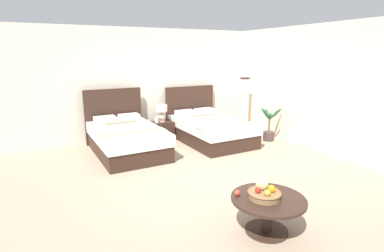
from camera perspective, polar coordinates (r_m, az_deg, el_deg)
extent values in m
cube|color=gray|center=(5.64, 3.21, -8.80)|extent=(9.28, 9.64, 0.02)
cube|color=beige|center=(8.02, -7.46, 7.92)|extent=(9.28, 0.12, 2.73)
cube|color=beige|center=(7.37, 21.45, 6.64)|extent=(0.12, 5.24, 2.73)
cube|color=#322018|center=(6.74, -11.89, -3.71)|extent=(1.36, 2.06, 0.33)
cube|color=silver|center=(6.67, -12.01, -1.36)|extent=(1.40, 2.10, 0.24)
cube|color=#322018|center=(7.60, -14.35, 1.86)|extent=(1.36, 0.11, 1.30)
cube|color=silver|center=(7.26, -15.92, 1.17)|extent=(0.47, 0.32, 0.14)
cube|color=silver|center=(7.40, -11.67, 1.63)|extent=(0.47, 0.32, 0.14)
cylinder|color=#D0B08F|center=(7.10, -13.27, 1.09)|extent=(0.71, 0.18, 0.15)
cube|color=gray|center=(6.21, -10.84, -1.19)|extent=(1.35, 0.40, 0.01)
cube|color=#322018|center=(7.50, 3.57, -1.72)|extent=(1.42, 2.17, 0.33)
cube|color=silver|center=(7.43, 3.60, 0.28)|extent=(1.46, 2.21, 0.21)
cube|color=#322018|center=(8.32, -0.38, 3.10)|extent=(1.42, 0.11, 1.26)
cube|color=silver|center=(7.94, -1.26, 2.43)|extent=(0.49, 0.32, 0.14)
cube|color=silver|center=(8.22, 2.39, 2.80)|extent=(0.49, 0.32, 0.14)
cylinder|color=#D0B08F|center=(7.87, 1.44, 2.37)|extent=(0.74, 0.18, 0.15)
cube|color=gray|center=(6.90, 6.39, 0.12)|extent=(1.41, 0.38, 0.01)
cube|color=#322018|center=(7.73, -5.55, -0.82)|extent=(0.51, 0.40, 0.45)
sphere|color=tan|center=(7.52, -4.98, -0.67)|extent=(0.02, 0.02, 0.02)
cylinder|color=beige|center=(7.70, -5.64, 0.92)|extent=(0.17, 0.17, 0.02)
ellipsoid|color=beige|center=(7.67, -5.66, 1.72)|extent=(0.18, 0.18, 0.20)
cylinder|color=#99844C|center=(7.65, -5.68, 2.60)|extent=(0.02, 0.02, 0.04)
cylinder|color=beige|center=(7.63, -5.70, 3.34)|extent=(0.28, 0.28, 0.16)
cylinder|color=silver|center=(7.58, -6.57, 1.12)|extent=(0.09, 0.09, 0.13)
torus|color=silver|center=(7.56, -6.59, 1.65)|extent=(0.09, 0.09, 0.01)
cylinder|color=#322018|center=(4.05, 13.69, -18.37)|extent=(0.52, 0.52, 0.02)
cylinder|color=#322018|center=(3.95, 13.85, -15.99)|extent=(0.13, 0.13, 0.41)
cylinder|color=#322018|center=(3.85, 14.04, -13.09)|extent=(0.89, 0.89, 0.04)
cylinder|color=olive|center=(3.81, 13.31, -12.43)|extent=(0.37, 0.37, 0.07)
torus|color=olive|center=(3.79, 13.34, -11.93)|extent=(0.39, 0.39, 0.02)
sphere|color=orange|center=(3.81, 14.58, -11.27)|extent=(0.09, 0.09, 0.09)
sphere|color=#CCB97E|center=(3.84, 12.93, -10.54)|extent=(0.15, 0.15, 0.15)
sphere|color=red|center=(3.75, 12.15, -11.66)|extent=(0.07, 0.07, 0.07)
sphere|color=gold|center=(3.71, 13.86, -12.00)|extent=(0.08, 0.08, 0.08)
sphere|color=#BC402B|center=(3.80, 8.42, -12.24)|extent=(0.07, 0.07, 0.07)
cube|color=black|center=(8.74, 9.46, -0.69)|extent=(0.22, 0.22, 0.03)
cube|color=beige|center=(8.60, 9.65, 4.00)|extent=(0.18, 0.18, 1.42)
cube|color=black|center=(8.51, 9.84, 8.81)|extent=(0.22, 0.22, 0.02)
cylinder|color=#433231|center=(7.84, 14.06, -1.82)|extent=(0.27, 0.27, 0.22)
cylinder|color=brown|center=(7.77, 14.17, 0.11)|extent=(0.04, 0.04, 0.32)
ellipsoid|color=#2B5836|center=(7.82, 15.31, 2.23)|extent=(0.38, 0.09, 0.30)
ellipsoid|color=#2B5836|center=(7.85, 13.99, 2.17)|extent=(0.15, 0.30, 0.27)
ellipsoid|color=#2B5836|center=(7.77, 13.47, 2.30)|extent=(0.15, 0.28, 0.31)
ellipsoid|color=#2B5836|center=(7.65, 13.70, 2.20)|extent=(0.25, 0.07, 0.31)
ellipsoid|color=#2B5836|center=(7.62, 14.33, 1.77)|extent=(0.18, 0.23, 0.25)
ellipsoid|color=#2B5836|center=(7.65, 15.18, 2.16)|extent=(0.15, 0.30, 0.34)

